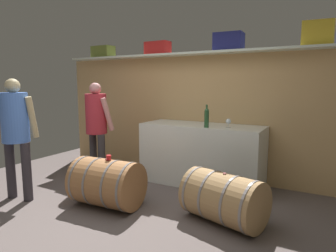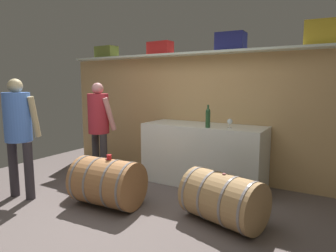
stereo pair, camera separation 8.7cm
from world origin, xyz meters
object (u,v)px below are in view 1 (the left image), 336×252
object	(u,v)px
toolcase_olive	(103,52)
work_cabinet	(202,154)
toolcase_yellow	(317,34)
tasting_cup	(109,157)
toolcase_navy	(229,42)
visitor_tasting	(16,126)
toolcase_red	(158,48)
winemaker_pouring	(97,121)
wine_barrel_far	(224,198)
wine_bottle_green	(207,117)
wine_glass	(228,122)
wine_barrel_near	(107,183)

from	to	relation	value
toolcase_olive	work_cabinet	xyz separation A→B (m)	(2.09, -0.25, -1.64)
toolcase_yellow	tasting_cup	size ratio (longest dim) A/B	6.14
toolcase_navy	visitor_tasting	world-z (taller)	toolcase_navy
toolcase_red	tasting_cup	size ratio (longest dim) A/B	6.95
toolcase_olive	visitor_tasting	size ratio (longest dim) A/B	0.26
toolcase_navy	work_cabinet	bearing A→B (deg)	-142.42
toolcase_navy	visitor_tasting	distance (m)	3.14
winemaker_pouring	toolcase_navy	bearing A→B (deg)	45.04
toolcase_red	wine_barrel_far	distance (m)	2.78
toolcase_olive	toolcase_navy	xyz separation A→B (m)	(2.38, 0.00, 0.02)
toolcase_navy	wine_bottle_green	world-z (taller)	toolcase_navy
toolcase_red	visitor_tasting	size ratio (longest dim) A/B	0.26
wine_glass	visitor_tasting	distance (m)	2.80
toolcase_olive	visitor_tasting	bearing A→B (deg)	-79.67
wine_barrel_near	wine_bottle_green	bearing A→B (deg)	49.29
visitor_tasting	tasting_cup	bearing A→B (deg)	10.06
work_cabinet	wine_bottle_green	bearing A→B (deg)	-55.28
toolcase_olive	toolcase_navy	world-z (taller)	toolcase_navy
work_cabinet	visitor_tasting	bearing A→B (deg)	-137.14
toolcase_olive	wine_glass	distance (m)	2.78
toolcase_yellow	wine_barrel_far	world-z (taller)	toolcase_yellow
wine_bottle_green	winemaker_pouring	world-z (taller)	winemaker_pouring
wine_bottle_green	visitor_tasting	bearing A→B (deg)	-143.64
visitor_tasting	toolcase_navy	bearing A→B (deg)	35.16
toolcase_olive	toolcase_yellow	world-z (taller)	toolcase_yellow
toolcase_olive	tasting_cup	size ratio (longest dim) A/B	6.82
toolcase_olive	wine_barrel_far	bearing A→B (deg)	-21.60
toolcase_navy	tasting_cup	distance (m)	2.38
work_cabinet	wine_barrel_near	bearing A→B (deg)	-117.22
tasting_cup	toolcase_olive	bearing A→B (deg)	131.86
toolcase_olive	wine_barrel_far	world-z (taller)	toolcase_olive
wine_glass	winemaker_pouring	world-z (taller)	winemaker_pouring
wine_glass	wine_barrel_far	distance (m)	1.23
work_cabinet	wine_barrel_near	size ratio (longest dim) A/B	2.13
toolcase_olive	toolcase_yellow	size ratio (longest dim) A/B	1.11
toolcase_olive	wine_barrel_far	size ratio (longest dim) A/B	0.42
wine_glass	winemaker_pouring	size ratio (longest dim) A/B	0.09
toolcase_yellow	wine_barrel_near	distance (m)	3.25
wine_barrel_far	visitor_tasting	world-z (taller)	visitor_tasting
toolcase_red	toolcase_olive	bearing A→B (deg)	-175.98
wine_bottle_green	wine_glass	size ratio (longest dim) A/B	2.44
toolcase_yellow	wine_barrel_far	bearing A→B (deg)	-122.00
toolcase_navy	visitor_tasting	size ratio (longest dim) A/B	0.26
work_cabinet	tasting_cup	xyz separation A→B (m)	(-0.66, -1.35, 0.17)
toolcase_yellow	wine_glass	size ratio (longest dim) A/B	2.83
toolcase_navy	wine_bottle_green	size ratio (longest dim) A/B	1.28
toolcase_olive	toolcase_navy	bearing A→B (deg)	3.75
tasting_cup	visitor_tasting	xyz separation A→B (m)	(-1.20, -0.38, 0.34)
wine_bottle_green	toolcase_red	bearing A→B (deg)	155.84
tasting_cup	toolcase_red	bearing A→B (deg)	99.15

